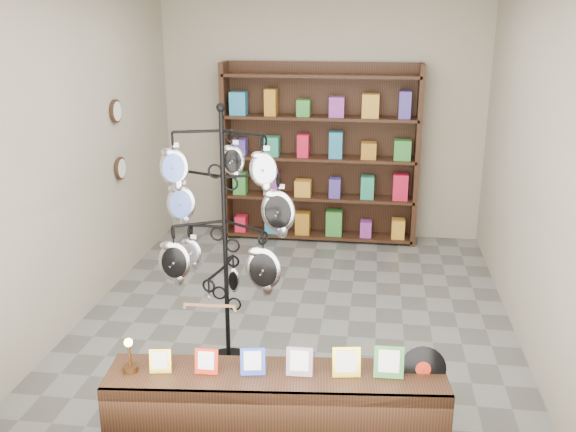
{
  "coord_description": "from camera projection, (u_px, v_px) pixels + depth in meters",
  "views": [
    {
      "loc": [
        0.68,
        -5.47,
        2.76
      ],
      "look_at": [
        0.06,
        -1.0,
        1.33
      ],
      "focal_mm": 40.0,
      "sensor_mm": 36.0,
      "label": 1
    }
  ],
  "objects": [
    {
      "name": "wall_clocks",
      "position": [
        118.0,
        140.0,
        6.65
      ],
      "size": [
        0.03,
        0.24,
        0.84
      ],
      "color": "black",
      "rests_on": "ground"
    },
    {
      "name": "back_shelving",
      "position": [
        320.0,
        159.0,
        7.94
      ],
      "size": [
        2.42,
        0.36,
        2.2
      ],
      "color": "black",
      "rests_on": "ground"
    },
    {
      "name": "display_tree",
      "position": [
        224.0,
        221.0,
        4.9
      ],
      "size": [
        1.1,
        0.93,
        2.14
      ],
      "rotation": [
        0.0,
        0.0,
        -0.04
      ],
      "color": "black",
      "rests_on": "ground"
    },
    {
      "name": "ground",
      "position": [
        296.0,
        317.0,
        6.09
      ],
      "size": [
        5.0,
        5.0,
        0.0
      ],
      "primitive_type": "plane",
      "color": "slate",
      "rests_on": "ground"
    },
    {
      "name": "room_envelope",
      "position": [
        297.0,
        123.0,
        5.53
      ],
      "size": [
        5.0,
        5.0,
        5.0
      ],
      "color": "#AA9B89",
      "rests_on": "ground"
    },
    {
      "name": "front_shelf",
      "position": [
        277.0,
        410.0,
        4.21
      ],
      "size": [
        2.23,
        0.67,
        0.78
      ],
      "rotation": [
        0.0,
        0.0,
        0.1
      ],
      "color": "black",
      "rests_on": "ground"
    }
  ]
}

